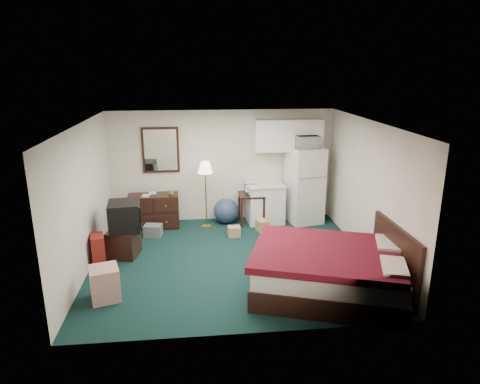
{
  "coord_description": "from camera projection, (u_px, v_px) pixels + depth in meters",
  "views": [
    {
      "loc": [
        -0.6,
        -7.13,
        3.42
      ],
      "look_at": [
        0.18,
        0.24,
        1.22
      ],
      "focal_mm": 32.0,
      "sensor_mm": 36.0,
      "label": 1
    }
  ],
  "objects": [
    {
      "name": "book_a",
      "position": [
        142.0,
        191.0,
        9.13
      ],
      "size": [
        0.16,
        0.03,
        0.22
      ],
      "primitive_type": "imported",
      "rotation": [
        0.0,
        0.0,
        -0.06
      ],
      "color": "#987E54",
      "rests_on": "dresser"
    },
    {
      "name": "mug",
      "position": [
        171.0,
        193.0,
        9.21
      ],
      "size": [
        0.12,
        0.1,
        0.12
      ],
      "primitive_type": "imported",
      "rotation": [
        0.0,
        0.0,
        0.03
      ],
      "color": "#448432",
      "rests_on": "dresser"
    },
    {
      "name": "crt_tv",
      "position": [
        124.0,
        216.0,
        7.83
      ],
      "size": [
        0.63,
        0.67,
        0.53
      ],
      "primitive_type": null,
      "rotation": [
        0.0,
        0.0,
        0.1
      ],
      "color": "black",
      "rests_on": "tv_stand"
    },
    {
      "name": "suitcase",
      "position": [
        98.0,
        251.0,
        7.52
      ],
      "size": [
        0.31,
        0.4,
        0.58
      ],
      "primitive_type": null,
      "rotation": [
        0.0,
        0.0,
        0.26
      ],
      "color": "maroon",
      "rests_on": "floor"
    },
    {
      "name": "file_bin",
      "position": [
        153.0,
        231.0,
        8.89
      ],
      "size": [
        0.39,
        0.32,
        0.25
      ],
      "primitive_type": null,
      "rotation": [
        0.0,
        0.0,
        -0.18
      ],
      "color": "slate",
      "rests_on": "floor"
    },
    {
      "name": "upper_cabinets",
      "position": [
        288.0,
        135.0,
        9.4
      ],
      "size": [
        1.5,
        0.35,
        0.7
      ],
      "primitive_type": null,
      "color": "white",
      "rests_on": "walls"
    },
    {
      "name": "mirror",
      "position": [
        161.0,
        150.0,
        9.34
      ],
      "size": [
        0.8,
        0.06,
        1.0
      ],
      "primitive_type": null,
      "color": "white",
      "rests_on": "walls"
    },
    {
      "name": "fridge",
      "position": [
        305.0,
        185.0,
        9.56
      ],
      "size": [
        0.84,
        0.84,
        1.7
      ],
      "primitive_type": null,
      "rotation": [
        0.0,
        0.0,
        0.22
      ],
      "color": "white",
      "rests_on": "floor"
    },
    {
      "name": "cardboard_box_a",
      "position": [
        234.0,
        231.0,
        8.89
      ],
      "size": [
        0.26,
        0.23,
        0.21
      ],
      "primitive_type": null,
      "rotation": [
        0.0,
        0.0,
        0.05
      ],
      "color": "#987E54",
      "rests_on": "floor"
    },
    {
      "name": "floor",
      "position": [
        231.0,
        260.0,
        7.83
      ],
      "size": [
        5.0,
        4.5,
        0.01
      ],
      "primitive_type": "cube",
      "color": "black",
      "rests_on": "ground"
    },
    {
      "name": "bed",
      "position": [
        328.0,
        271.0,
        6.63
      ],
      "size": [
        2.65,
        2.34,
        0.71
      ],
      "primitive_type": null,
      "rotation": [
        0.0,
        0.0,
        -0.32
      ],
      "color": "#42050B",
      "rests_on": "floor"
    },
    {
      "name": "retail_box",
      "position": [
        105.0,
        284.0,
        6.45
      ],
      "size": [
        0.52,
        0.52,
        0.52
      ],
      "primitive_type": null,
      "rotation": [
        0.0,
        0.0,
        0.28
      ],
      "color": "beige",
      "rests_on": "floor"
    },
    {
      "name": "microwave",
      "position": [
        307.0,
        140.0,
        9.24
      ],
      "size": [
        0.51,
        0.31,
        0.33
      ],
      "primitive_type": "imported",
      "rotation": [
        0.0,
        0.0,
        0.08
      ],
      "color": "white",
      "rests_on": "fridge"
    },
    {
      "name": "book_b",
      "position": [
        149.0,
        189.0,
        9.29
      ],
      "size": [
        0.17,
        0.03,
        0.22
      ],
      "primitive_type": "imported",
      "rotation": [
        0.0,
        0.0,
        0.04
      ],
      "color": "#987E54",
      "rests_on": "dresser"
    },
    {
      "name": "headboard",
      "position": [
        395.0,
        257.0,
        6.68
      ],
      "size": [
        0.06,
        1.56,
        1.0
      ],
      "primitive_type": null,
      "color": "black",
      "rests_on": "walls"
    },
    {
      "name": "laptop",
      "position": [
        252.0,
        190.0,
        9.38
      ],
      "size": [
        0.3,
        0.24,
        0.21
      ],
      "primitive_type": null,
      "rotation": [
        0.0,
        0.0,
        -0.0
      ],
      "color": "black",
      "rests_on": "desk"
    },
    {
      "name": "walls",
      "position": [
        231.0,
        195.0,
        7.47
      ],
      "size": [
        5.01,
        4.51,
        2.5
      ],
      "color": "beige",
      "rests_on": "floor"
    },
    {
      "name": "exercise_ball",
      "position": [
        226.0,
        211.0,
        9.62
      ],
      "size": [
        0.57,
        0.57,
        0.56
      ],
      "primitive_type": "sphere",
      "rotation": [
        0.0,
        0.0,
        -0.01
      ],
      "color": "navy",
      "rests_on": "floor"
    },
    {
      "name": "desk",
      "position": [
        251.0,
        209.0,
        9.56
      ],
      "size": [
        0.55,
        0.55,
        0.69
      ],
      "primitive_type": null,
      "rotation": [
        0.0,
        0.0,
        0.01
      ],
      "color": "black",
      "rests_on": "floor"
    },
    {
      "name": "ceiling",
      "position": [
        231.0,
        123.0,
        7.12
      ],
      "size": [
        5.0,
        4.5,
        0.01
      ],
      "primitive_type": "cube",
      "color": "beige",
      "rests_on": "walls"
    },
    {
      "name": "floor_lamp",
      "position": [
        206.0,
        195.0,
        9.25
      ],
      "size": [
        0.35,
        0.35,
        1.47
      ],
      "primitive_type": null,
      "rotation": [
        0.0,
        0.0,
        0.1
      ],
      "color": "gold",
      "rests_on": "floor"
    },
    {
      "name": "tv_stand",
      "position": [
        124.0,
        243.0,
        7.96
      ],
      "size": [
        0.6,
        0.64,
        0.51
      ],
      "primitive_type": null,
      "rotation": [
        0.0,
        0.0,
        -0.18
      ],
      "color": "black",
      "rests_on": "floor"
    },
    {
      "name": "dresser",
      "position": [
        154.0,
        211.0,
        9.35
      ],
      "size": [
        1.1,
        0.54,
        0.73
      ],
      "primitive_type": null,
      "rotation": [
        0.0,
        0.0,
        0.05
      ],
      "color": "black",
      "rests_on": "floor"
    },
    {
      "name": "kitchen_counter",
      "position": [
        265.0,
        204.0,
        9.62
      ],
      "size": [
        0.82,
        0.65,
        0.86
      ],
      "primitive_type": null,
      "rotation": [
        0.0,
        0.0,
        0.07
      ],
      "color": "white",
      "rests_on": "floor"
    },
    {
      "name": "cardboard_box_b",
      "position": [
        262.0,
        226.0,
        9.17
      ],
      "size": [
        0.28,
        0.3,
        0.25
      ],
      "primitive_type": null,
      "rotation": [
        0.0,
        0.0,
        0.32
      ],
      "color": "#987E54",
      "rests_on": "floor"
    }
  ]
}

